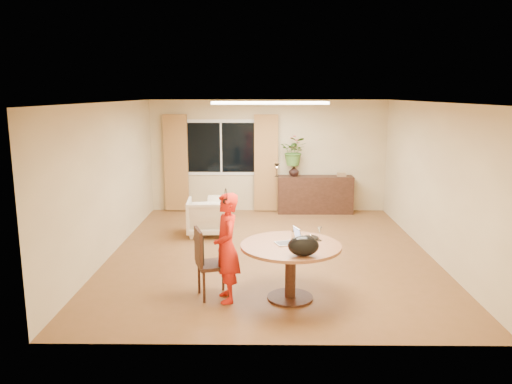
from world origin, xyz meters
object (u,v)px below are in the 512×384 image
dining_chair (214,263)px  child (227,248)px  dining_table (291,256)px  armchair (207,217)px  sideboard (315,195)px

dining_chair → child: 0.33m
dining_table → child: 0.87m
dining_table → child: (-0.85, -0.04, 0.13)m
dining_table → child: child is taller
dining_chair → armchair: size_ratio=1.23×
dining_table → child: size_ratio=0.92×
dining_table → dining_chair: (-1.04, 0.07, -0.12)m
armchair → dining_table: bearing=111.5°
armchair → sideboard: sideboard is taller
dining_chair → sideboard: size_ratio=0.56×
dining_chair → armchair: 3.09m
dining_table → sideboard: sideboard is taller
dining_table → dining_chair: 1.05m
sideboard → armchair: bearing=-141.3°
child → sideboard: child is taller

